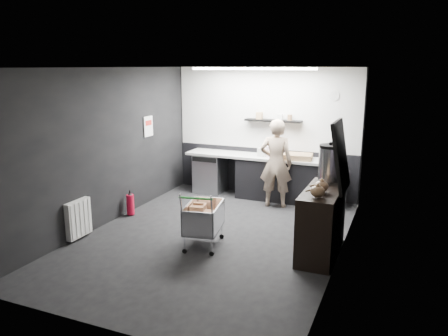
% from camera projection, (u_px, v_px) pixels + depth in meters
% --- Properties ---
extents(floor, '(5.50, 5.50, 0.00)m').
position_uv_depth(floor, '(213.00, 237.00, 7.10)').
color(floor, black).
rests_on(floor, ground).
extents(ceiling, '(5.50, 5.50, 0.00)m').
position_uv_depth(ceiling, '(212.00, 67.00, 6.49)').
color(ceiling, white).
rests_on(ceiling, wall_back).
extents(wall_back, '(5.50, 0.00, 5.50)m').
position_uv_depth(wall_back, '(265.00, 132.00, 9.26)').
color(wall_back, black).
rests_on(wall_back, floor).
extents(wall_front, '(5.50, 0.00, 5.50)m').
position_uv_depth(wall_front, '(98.00, 208.00, 4.33)').
color(wall_front, black).
rests_on(wall_front, floor).
extents(wall_left, '(0.00, 5.50, 5.50)m').
position_uv_depth(wall_left, '(107.00, 147.00, 7.55)').
color(wall_left, black).
rests_on(wall_left, floor).
extents(wall_right, '(0.00, 5.50, 5.50)m').
position_uv_depth(wall_right, '(344.00, 168.00, 6.04)').
color(wall_right, black).
rests_on(wall_right, floor).
extents(kitchen_wall_panel, '(3.95, 0.02, 1.70)m').
position_uv_depth(kitchen_wall_panel, '(266.00, 109.00, 9.13)').
color(kitchen_wall_panel, silver).
rests_on(kitchen_wall_panel, wall_back).
extents(dado_panel, '(3.95, 0.02, 1.00)m').
position_uv_depth(dado_panel, '(264.00, 171.00, 9.44)').
color(dado_panel, black).
rests_on(dado_panel, wall_back).
extents(floating_shelf, '(1.20, 0.22, 0.04)m').
position_uv_depth(floating_shelf, '(273.00, 121.00, 9.01)').
color(floating_shelf, black).
rests_on(floating_shelf, wall_back).
extents(wall_clock, '(0.20, 0.03, 0.20)m').
position_uv_depth(wall_clock, '(334.00, 96.00, 8.52)').
color(wall_clock, silver).
rests_on(wall_clock, wall_back).
extents(poster, '(0.02, 0.30, 0.40)m').
position_uv_depth(poster, '(148.00, 126.00, 8.66)').
color(poster, white).
rests_on(poster, wall_left).
extents(poster_red_band, '(0.02, 0.22, 0.10)m').
position_uv_depth(poster_red_band, '(148.00, 123.00, 8.65)').
color(poster_red_band, red).
rests_on(poster_red_band, poster).
extents(radiator, '(0.10, 0.50, 0.60)m').
position_uv_depth(radiator, '(78.00, 219.00, 6.95)').
color(radiator, silver).
rests_on(radiator, wall_left).
extents(ceiling_strip, '(2.40, 0.20, 0.04)m').
position_uv_depth(ceiling_strip, '(252.00, 69.00, 8.15)').
color(ceiling_strip, white).
rests_on(ceiling_strip, ceiling).
extents(prep_counter, '(3.20, 0.61, 0.90)m').
position_uv_depth(prep_counter, '(266.00, 177.00, 9.12)').
color(prep_counter, black).
rests_on(prep_counter, floor).
extents(person, '(0.69, 0.50, 1.74)m').
position_uv_depth(person, '(276.00, 163.00, 8.49)').
color(person, beige).
rests_on(person, floor).
extents(shopping_cart, '(0.63, 0.92, 0.91)m').
position_uv_depth(shopping_cart, '(203.00, 219.00, 6.68)').
color(shopping_cart, silver).
rests_on(shopping_cart, floor).
extents(sideboard, '(0.57, 1.33, 1.99)m').
position_uv_depth(sideboard, '(323.00, 213.00, 6.37)').
color(sideboard, black).
rests_on(sideboard, floor).
extents(fire_extinguisher, '(0.14, 0.14, 0.46)m').
position_uv_depth(fire_extinguisher, '(130.00, 204.00, 8.10)').
color(fire_extinguisher, red).
rests_on(fire_extinguisher, floor).
extents(cardboard_box, '(0.59, 0.47, 0.11)m').
position_uv_depth(cardboard_box, '(298.00, 157.00, 8.71)').
color(cardboard_box, '#9D7C53').
rests_on(cardboard_box, prep_counter).
extents(pink_tub, '(0.22, 0.22, 0.22)m').
position_uv_depth(pink_tub, '(270.00, 151.00, 8.97)').
color(pink_tub, white).
rests_on(pink_tub, prep_counter).
extents(white_container, '(0.23, 0.20, 0.17)m').
position_uv_depth(white_container, '(263.00, 152.00, 8.98)').
color(white_container, silver).
rests_on(white_container, prep_counter).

